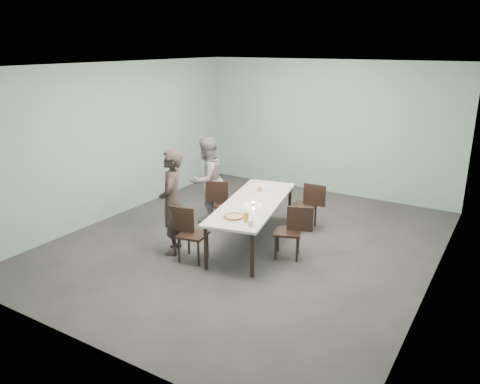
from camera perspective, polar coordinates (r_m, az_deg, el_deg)
The scene contains 16 objects.
ground at distance 8.25m, azimuth 1.08°, elevation -6.09°, with size 7.00×7.00×0.00m, color #333335.
room_shell at distance 7.66m, azimuth 1.17°, elevation 7.90°, with size 6.02×7.02×3.01m.
table at distance 7.99m, azimuth 1.60°, elevation -1.58°, with size 1.44×2.73×0.75m.
chair_near_left at distance 7.48m, azimuth -6.32°, elevation -4.62°, with size 0.64×0.49×0.87m.
chair_far_left at distance 8.80m, azimuth -2.09°, elevation -1.05°, with size 0.65×0.54×0.87m.
chair_near_right at distance 7.55m, azimuth 6.45°, elevation -4.41°, with size 0.65×0.54×0.87m.
chair_far_right at distance 8.77m, azimuth 8.34°, elevation -1.30°, with size 0.62×0.44×0.87m.
diner_near at distance 7.64m, azimuth -8.28°, elevation -1.25°, with size 0.64×0.42×1.74m, color black.
diner_far at distance 9.02m, azimuth -4.08°, elevation 1.50°, with size 0.80×0.62×1.64m, color gray.
pizza at distance 7.23m, azimuth -0.75°, elevation -3.04°, with size 0.34×0.34×0.04m.
side_plate at distance 7.35m, azimuth 1.23°, elevation -2.79°, with size 0.18×0.18×0.01m, color white.
beer_glass at distance 7.04m, azimuth 0.77°, elevation -3.12°, with size 0.08×0.08×0.15m, color gold.
water_tumbler at distance 6.91m, azimuth 1.29°, elevation -3.83°, with size 0.08×0.08×0.09m, color silver.
tealight at distance 7.82m, azimuth 1.67°, elevation -1.41°, with size 0.06×0.06×0.05m.
amber_tumbler at distance 8.53m, azimuth 2.42°, elevation 0.37°, with size 0.07×0.07×0.08m, color gold.
menu at distance 8.86m, azimuth 2.78°, elevation 0.78°, with size 0.30×0.22×0.01m, color silver.
Camera 1 is at (3.80, -6.53, 3.33)m, focal length 35.00 mm.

